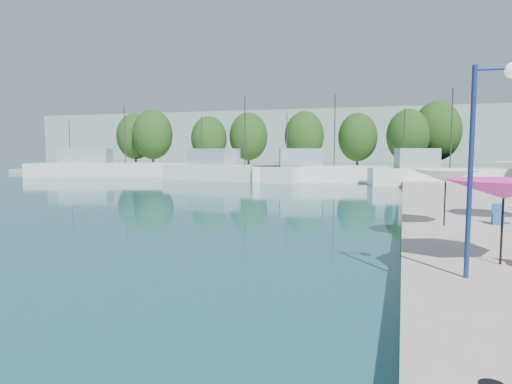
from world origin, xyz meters
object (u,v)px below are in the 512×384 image
(trawler_02, at_px, (229,171))
(trawler_01, at_px, (106,168))
(trawler_04, at_px, (433,175))
(street_lamp, at_px, (487,131))
(umbrella_white, at_px, (446,176))
(trawler_03, at_px, (317,173))
(umbrella_pink, at_px, (504,189))

(trawler_02, bearing_deg, trawler_01, -176.56)
(trawler_04, height_order, street_lamp, trawler_04)
(trawler_04, relative_size, umbrella_white, 5.22)
(trawler_03, distance_m, trawler_04, 12.37)
(trawler_02, distance_m, trawler_04, 22.85)
(trawler_02, xyz_separation_m, umbrella_pink, (22.42, -37.68, 1.55))
(trawler_04, distance_m, umbrella_white, 29.90)
(trawler_03, relative_size, trawler_04, 1.17)
(umbrella_pink, distance_m, street_lamp, 2.32)
(umbrella_white, bearing_deg, trawler_01, 139.89)
(umbrella_pink, bearing_deg, street_lamp, -113.76)
(trawler_01, height_order, street_lamp, trawler_01)
(umbrella_white, bearing_deg, street_lamp, -88.58)
(trawler_01, bearing_deg, trawler_02, -31.44)
(trawler_03, xyz_separation_m, street_lamp, (11.11, -39.67, 3.02))
(trawler_01, xyz_separation_m, umbrella_white, (41.11, -34.63, 1.55))
(umbrella_pink, xyz_separation_m, street_lamp, (-0.72, -1.65, 1.47))
(trawler_01, height_order, umbrella_pink, trawler_01)
(trawler_01, xyz_separation_m, trawler_02, (19.60, -3.08, 0.00))
(trawler_03, xyz_separation_m, umbrella_pink, (11.83, -38.02, 1.55))
(trawler_03, xyz_separation_m, trawler_04, (12.20, -2.05, 0.00))
(trawler_02, relative_size, street_lamp, 3.68)
(trawler_01, bearing_deg, street_lamp, -68.28)
(trawler_03, bearing_deg, trawler_04, -26.76)
(trawler_02, xyz_separation_m, umbrella_white, (21.50, -31.55, 1.55))
(trawler_02, height_order, umbrella_white, trawler_02)
(umbrella_white, bearing_deg, trawler_02, 124.28)
(trawler_01, relative_size, trawler_02, 1.18)
(street_lamp, bearing_deg, trawler_04, 82.75)
(umbrella_white, bearing_deg, trawler_04, 87.54)
(trawler_03, bearing_deg, trawler_01, 157.61)
(trawler_01, distance_m, umbrella_pink, 58.57)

